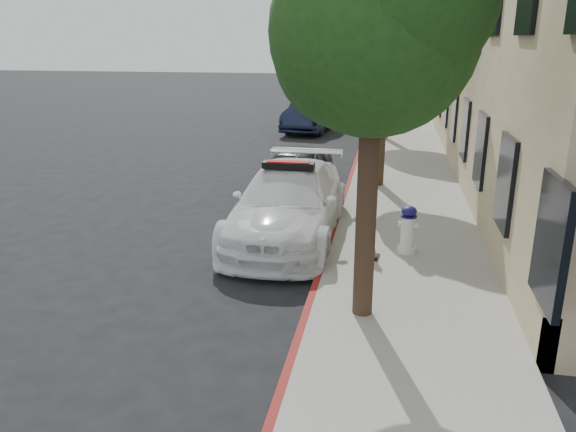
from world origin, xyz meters
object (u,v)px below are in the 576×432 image
(police_car, at_px, (289,203))
(parked_car_far, at_px, (313,113))
(fire_hydrant, at_px, (408,230))
(parked_car_mid, at_px, (294,172))
(traffic_cone, at_px, (370,241))

(police_car, bearing_deg, parked_car_far, 96.22)
(parked_car_far, bearing_deg, fire_hydrant, -68.06)
(parked_car_mid, xyz_separation_m, parked_car_far, (-1.10, 11.31, 0.16))
(police_car, height_order, traffic_cone, police_car)
(parked_car_far, height_order, traffic_cone, parked_car_far)
(fire_hydrant, xyz_separation_m, traffic_cone, (-0.71, -0.41, -0.12))
(fire_hydrant, height_order, traffic_cone, fire_hydrant)
(parked_car_far, relative_size, fire_hydrant, 5.23)
(parked_car_mid, height_order, traffic_cone, parked_car_mid)
(fire_hydrant, bearing_deg, traffic_cone, -143.70)
(parked_car_far, bearing_deg, traffic_cone, -70.83)
(police_car, distance_m, parked_car_mid, 3.47)
(fire_hydrant, bearing_deg, parked_car_mid, 131.07)
(parked_car_far, distance_m, traffic_cone, 16.37)
(fire_hydrant, bearing_deg, police_car, 167.40)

